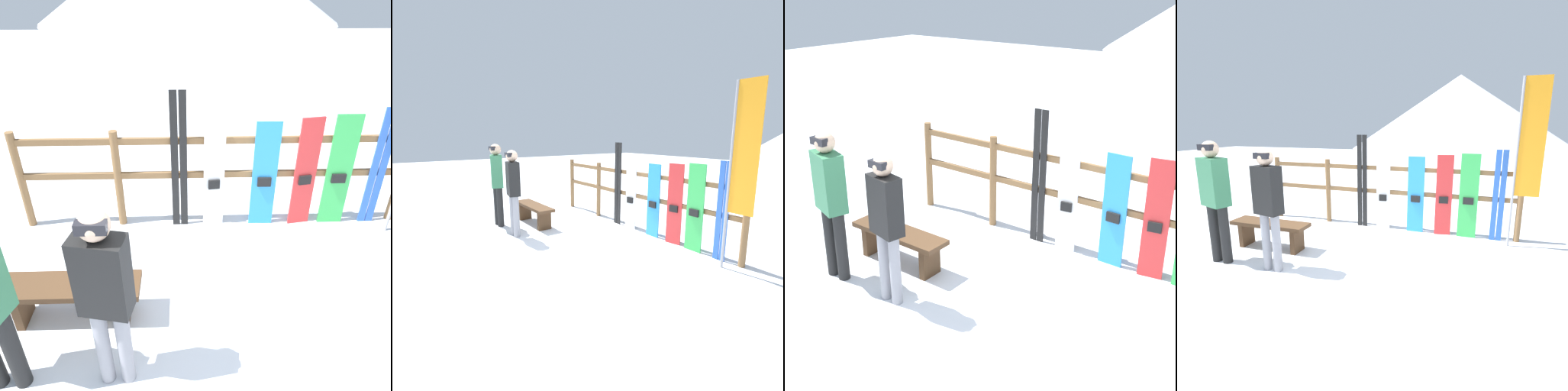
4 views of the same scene
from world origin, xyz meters
The scene contains 9 objects.
ground_plane centered at (0.00, 0.00, 0.00)m, with size 40.00×40.00×0.00m, color white.
fence centered at (0.00, 2.07, 0.75)m, with size 4.86×0.10×1.29m.
bench centered at (-1.43, 0.47, 0.33)m, with size 1.29×0.36×0.44m.
person_plaid_green centered at (-1.80, -0.18, 1.03)m, with size 0.47×0.34×1.75m.
person_black centered at (-0.93, -0.17, 0.99)m, with size 0.40×0.27×1.66m.
ski_pair_black centered at (-0.43, 2.01, 0.89)m, with size 0.20×0.02×1.78m.
snowboard_white centered at (0.00, 2.01, 0.67)m, with size 0.26×0.08×1.36m.
snowboard_blue centered at (0.62, 2.01, 0.70)m, with size 0.30×0.06×1.41m.
snowboard_red centered at (1.13, 2.01, 0.72)m, with size 0.29×0.09×1.45m.
Camera 3 is at (2.91, -3.63, 3.32)m, focal length 50.00 mm.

